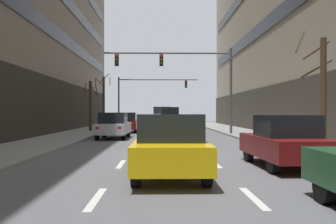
{
  "coord_description": "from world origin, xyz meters",
  "views": [
    {
      "loc": [
        -0.32,
        -15.49,
        1.67
      ],
      "look_at": [
        0.65,
        23.6,
        1.7
      ],
      "focal_mm": 41.48,
      "sensor_mm": 36.0,
      "label": 1
    }
  ],
  "objects_px": {
    "car_parked_1": "(285,141)",
    "street_tree_2": "(322,91)",
    "street_tree_3": "(104,101)",
    "car_driving_2": "(113,126)",
    "taxi_driving_1": "(170,146)",
    "street_tree_0": "(91,105)",
    "traffic_signal_1": "(145,91)",
    "car_driving_3": "(127,123)",
    "traffic_signal_0": "(186,71)",
    "car_driving_0": "(163,118)"
  },
  "relations": [
    {
      "from": "car_parked_1",
      "to": "street_tree_2",
      "type": "relative_size",
      "value": 0.88
    },
    {
      "from": "taxi_driving_1",
      "to": "traffic_signal_1",
      "type": "relative_size",
      "value": 0.46
    },
    {
      "from": "taxi_driving_1",
      "to": "car_driving_3",
      "type": "xyz_separation_m",
      "value": [
        -2.94,
        22.32,
        0.01
      ]
    },
    {
      "from": "car_driving_2",
      "to": "car_driving_3",
      "type": "height_order",
      "value": "car_driving_2"
    },
    {
      "from": "street_tree_0",
      "to": "car_driving_2",
      "type": "bearing_deg",
      "value": -70.21
    },
    {
      "from": "car_driving_3",
      "to": "traffic_signal_0",
      "type": "relative_size",
      "value": 0.47
    },
    {
      "from": "car_parked_1",
      "to": "street_tree_2",
      "type": "xyz_separation_m",
      "value": [
        2.42,
        2.98,
        1.69
      ]
    },
    {
      "from": "car_driving_0",
      "to": "car_driving_3",
      "type": "xyz_separation_m",
      "value": [
        -3.06,
        -6.07,
        -0.28
      ]
    },
    {
      "from": "car_parked_1",
      "to": "traffic_signal_1",
      "type": "relative_size",
      "value": 0.45
    },
    {
      "from": "traffic_signal_0",
      "to": "traffic_signal_1",
      "type": "bearing_deg",
      "value": 101.68
    },
    {
      "from": "street_tree_0",
      "to": "taxi_driving_1",
      "type": "bearing_deg",
      "value": -75.17
    },
    {
      "from": "street_tree_2",
      "to": "traffic_signal_1",
      "type": "bearing_deg",
      "value": 104.27
    },
    {
      "from": "car_parked_1",
      "to": "street_tree_3",
      "type": "distance_m",
      "value": 30.03
    },
    {
      "from": "car_driving_2",
      "to": "street_tree_0",
      "type": "bearing_deg",
      "value": 109.79
    },
    {
      "from": "taxi_driving_1",
      "to": "traffic_signal_1",
      "type": "height_order",
      "value": "traffic_signal_1"
    },
    {
      "from": "street_tree_3",
      "to": "car_driving_0",
      "type": "bearing_deg",
      "value": -16.56
    },
    {
      "from": "street_tree_3",
      "to": "street_tree_0",
      "type": "bearing_deg",
      "value": -89.97
    },
    {
      "from": "taxi_driving_1",
      "to": "car_driving_3",
      "type": "relative_size",
      "value": 0.98
    },
    {
      "from": "traffic_signal_0",
      "to": "car_driving_2",
      "type": "bearing_deg",
      "value": -143.9
    },
    {
      "from": "car_driving_3",
      "to": "traffic_signal_0",
      "type": "distance_m",
      "value": 7.32
    },
    {
      "from": "car_driving_2",
      "to": "street_tree_0",
      "type": "relative_size",
      "value": 1.04
    },
    {
      "from": "traffic_signal_0",
      "to": "street_tree_0",
      "type": "relative_size",
      "value": 2.18
    },
    {
      "from": "traffic_signal_1",
      "to": "street_tree_0",
      "type": "distance_m",
      "value": 13.96
    },
    {
      "from": "car_driving_3",
      "to": "street_tree_3",
      "type": "height_order",
      "value": "street_tree_3"
    },
    {
      "from": "car_driving_3",
      "to": "street_tree_0",
      "type": "height_order",
      "value": "street_tree_0"
    },
    {
      "from": "traffic_signal_0",
      "to": "street_tree_3",
      "type": "height_order",
      "value": "traffic_signal_0"
    },
    {
      "from": "car_driving_2",
      "to": "traffic_signal_1",
      "type": "relative_size",
      "value": 0.47
    },
    {
      "from": "traffic_signal_0",
      "to": "traffic_signal_1",
      "type": "relative_size",
      "value": 0.99
    },
    {
      "from": "car_driving_0",
      "to": "street_tree_0",
      "type": "bearing_deg",
      "value": -135.31
    },
    {
      "from": "car_driving_3",
      "to": "street_tree_2",
      "type": "distance_m",
      "value": 19.78
    },
    {
      "from": "taxi_driving_1",
      "to": "street_tree_0",
      "type": "distance_m",
      "value": 23.23
    },
    {
      "from": "car_driving_0",
      "to": "traffic_signal_1",
      "type": "distance_m",
      "value": 8.15
    },
    {
      "from": "street_tree_3",
      "to": "traffic_signal_0",
      "type": "bearing_deg",
      "value": -57.5
    },
    {
      "from": "street_tree_2",
      "to": "street_tree_3",
      "type": "bearing_deg",
      "value": 115.06
    },
    {
      "from": "street_tree_3",
      "to": "car_driving_2",
      "type": "bearing_deg",
      "value": -79.8
    },
    {
      "from": "traffic_signal_0",
      "to": "street_tree_2",
      "type": "distance_m",
      "value": 14.27
    },
    {
      "from": "car_driving_3",
      "to": "traffic_signal_1",
      "type": "relative_size",
      "value": 0.47
    },
    {
      "from": "car_driving_3",
      "to": "street_tree_0",
      "type": "distance_m",
      "value": 3.34
    },
    {
      "from": "traffic_signal_1",
      "to": "street_tree_3",
      "type": "height_order",
      "value": "traffic_signal_1"
    },
    {
      "from": "traffic_signal_1",
      "to": "street_tree_2",
      "type": "height_order",
      "value": "traffic_signal_1"
    },
    {
      "from": "taxi_driving_1",
      "to": "car_parked_1",
      "type": "distance_m",
      "value": 3.96
    },
    {
      "from": "car_driving_0",
      "to": "street_tree_2",
      "type": "height_order",
      "value": "street_tree_2"
    },
    {
      "from": "car_driving_0",
      "to": "street_tree_3",
      "type": "height_order",
      "value": "street_tree_3"
    },
    {
      "from": "car_driving_0",
      "to": "traffic_signal_0",
      "type": "height_order",
      "value": "traffic_signal_0"
    },
    {
      "from": "taxi_driving_1",
      "to": "car_driving_3",
      "type": "bearing_deg",
      "value": 97.51
    },
    {
      "from": "car_parked_1",
      "to": "traffic_signal_0",
      "type": "relative_size",
      "value": 0.46
    },
    {
      "from": "taxi_driving_1",
      "to": "street_tree_0",
      "type": "bearing_deg",
      "value": 104.83
    },
    {
      "from": "taxi_driving_1",
      "to": "street_tree_0",
      "type": "relative_size",
      "value": 1.01
    },
    {
      "from": "car_driving_2",
      "to": "car_driving_3",
      "type": "bearing_deg",
      "value": 88.53
    },
    {
      "from": "car_driving_2",
      "to": "car_driving_3",
      "type": "relative_size",
      "value": 1.01
    }
  ]
}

